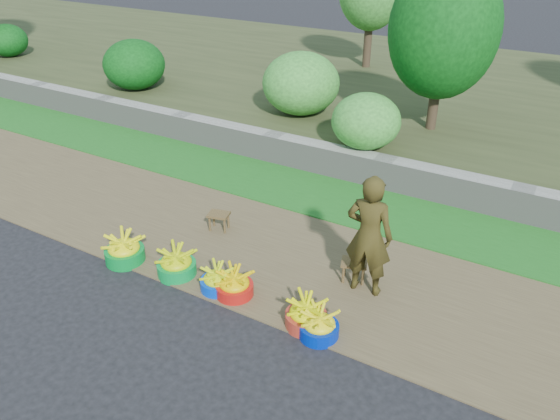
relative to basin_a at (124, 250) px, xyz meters
The scene contains 14 objects.
ground_plane 2.23m from the basin_a, ahead, with size 120.00×120.00×0.00m, color black.
dirt_shoulder 2.49m from the basin_a, 26.77° to the left, with size 80.00×2.50×0.02m, color brown.
grass_verge 3.83m from the basin_a, 54.57° to the left, with size 80.00×1.50×0.04m, color #1D681D.
retaining_wall 4.55m from the basin_a, 60.79° to the left, with size 80.00×0.35×0.55m, color gray.
earth_bank 9.14m from the basin_a, 75.95° to the left, with size 80.00×10.00×0.50m, color #394122.
basin_a is the anchor object (origin of this frame).
basin_b 0.83m from the basin_a, ahead, with size 0.52×0.52×0.39m.
basin_c 1.49m from the basin_a, ahead, with size 0.45×0.45×0.33m.
basin_d 1.74m from the basin_a, ahead, with size 0.48×0.48×0.36m.
basin_e 2.77m from the basin_a, ahead, with size 0.49×0.49×0.36m.
basin_f 2.98m from the basin_a, ahead, with size 0.46×0.46×0.34m.
stool_left 1.47m from the basin_a, 64.67° to the left, with size 0.36×0.31×0.27m.
stool_right 3.12m from the basin_a, 22.00° to the left, with size 0.39×0.34×0.29m.
vendor_woman 3.33m from the basin_a, 18.89° to the left, with size 0.58×0.38×1.59m, color black.
Camera 1 is at (2.79, -4.17, 4.26)m, focal length 35.00 mm.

